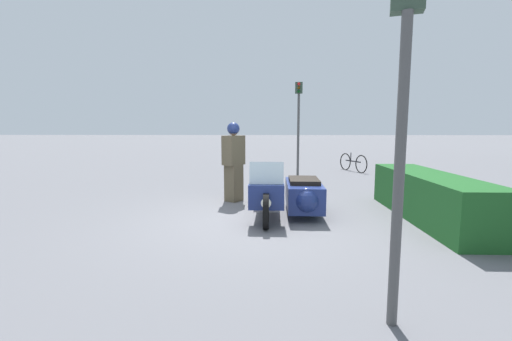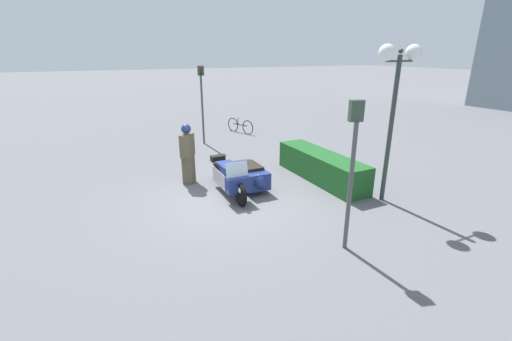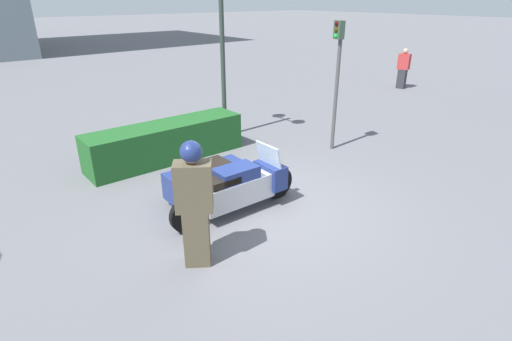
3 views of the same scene
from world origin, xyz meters
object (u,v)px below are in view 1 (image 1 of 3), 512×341
Objects in this scene: police_motorcycle at (287,193)px; traffic_light_far at (298,115)px; bicycle_parked at (353,163)px; traffic_light_near at (403,91)px; hedge_bush_curbside at (430,197)px; officer_rider at (234,160)px.

police_motorcycle is 6.16m from traffic_light_far.
bicycle_parked is (-7.18, 3.11, -0.11)m from police_motorcycle.
traffic_light_near reaches higher than bicycle_parked.
police_motorcycle is at bearing 0.42° from traffic_light_far.
police_motorcycle is 0.69× the size of hedge_bush_curbside.
traffic_light_near reaches higher than officer_rider.
bicycle_parked is at bearing 4.38° from traffic_light_near.
hedge_bush_curbside is at bearing -25.36° from bicycle_parked.
traffic_light_far is at bearing -82.82° from bicycle_parked.
police_motorcycle is 1.87m from officer_rider.
traffic_light_far is at bearing 101.71° from officer_rider.
hedge_bush_curbside is 6.64m from traffic_light_far.
traffic_light_far is (-6.09, -1.96, 1.78)m from hedge_bush_curbside.
traffic_light_near is at bearing -34.53° from bicycle_parked.
police_motorcycle reaches higher than hedge_bush_curbside.
officer_rider is 0.50× the size of hedge_bush_curbside.
officer_rider is at bearing -111.91° from hedge_bush_curbside.
traffic_light_near reaches higher than police_motorcycle.
police_motorcycle is at bearing -13.11° from officer_rider.
police_motorcycle is at bearing 27.30° from traffic_light_near.
bicycle_parked is at bearing 176.86° from hedge_bush_curbside.
traffic_light_far is (-5.85, 0.75, 1.76)m from police_motorcycle.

